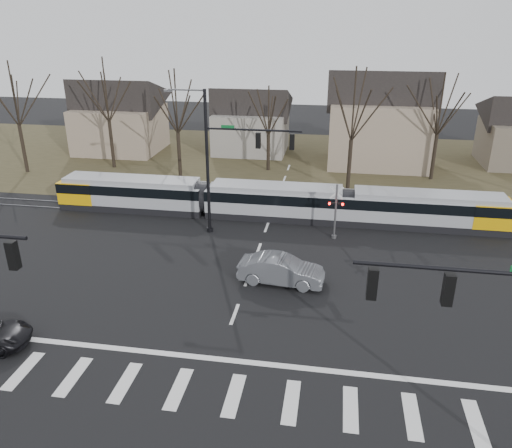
# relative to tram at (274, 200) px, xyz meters

# --- Properties ---
(ground) EXTENTS (140.00, 140.00, 0.00)m
(ground) POSITION_rel_tram_xyz_m (-0.29, -16.00, -1.44)
(ground) COLOR black
(grass_verge) EXTENTS (140.00, 28.00, 0.01)m
(grass_verge) POSITION_rel_tram_xyz_m (-0.29, 16.00, -1.43)
(grass_verge) COLOR #38331E
(grass_verge) RESTS_ON ground
(crosswalk) EXTENTS (27.00, 2.60, 0.01)m
(crosswalk) POSITION_rel_tram_xyz_m (-0.29, -20.00, -1.43)
(crosswalk) COLOR silver
(crosswalk) RESTS_ON ground
(stop_line) EXTENTS (28.00, 0.35, 0.01)m
(stop_line) POSITION_rel_tram_xyz_m (-0.29, -17.80, -1.43)
(stop_line) COLOR silver
(stop_line) RESTS_ON ground
(lane_dashes) EXTENTS (0.18, 30.00, 0.01)m
(lane_dashes) POSITION_rel_tram_xyz_m (-0.29, -0.00, -1.43)
(lane_dashes) COLOR silver
(lane_dashes) RESTS_ON ground
(rail_pair) EXTENTS (90.00, 1.52, 0.06)m
(rail_pair) POSITION_rel_tram_xyz_m (-0.29, -0.20, -1.41)
(rail_pair) COLOR #59595E
(rail_pair) RESTS_ON ground
(tram) EXTENTS (34.81, 2.58, 2.64)m
(tram) POSITION_rel_tram_xyz_m (0.00, 0.00, 0.00)
(tram) COLOR gray
(tram) RESTS_ON ground
(sedan) EXTENTS (2.66, 5.35, 1.66)m
(sedan) POSITION_rel_tram_xyz_m (1.74, -10.20, -0.61)
(sedan) COLOR #5B5E64
(sedan) RESTS_ON ground
(signal_pole_near_right) EXTENTS (6.72, 0.44, 8.00)m
(signal_pole_near_right) POSITION_rel_tram_xyz_m (9.83, -22.00, 3.73)
(signal_pole_near_right) COLOR black
(signal_pole_near_right) RESTS_ON ground
(signal_pole_far) EXTENTS (9.28, 0.44, 10.20)m
(signal_pole_far) POSITION_rel_tram_xyz_m (-2.69, -3.50, 4.26)
(signal_pole_far) COLOR black
(signal_pole_far) RESTS_ON ground
(rail_crossing_signal) EXTENTS (1.08, 0.36, 4.00)m
(rail_crossing_signal) POSITION_rel_tram_xyz_m (4.71, -3.21, 0.45)
(rail_crossing_signal) COLOR #59595B
(rail_crossing_signal) RESTS_ON ground
(tree_row) EXTENTS (59.20, 7.20, 10.00)m
(tree_row) POSITION_rel_tram_xyz_m (1.71, 10.00, 3.56)
(tree_row) COLOR black
(tree_row) RESTS_ON ground
(house_a) EXTENTS (9.72, 8.64, 8.60)m
(house_a) POSITION_rel_tram_xyz_m (-20.29, 18.00, 3.03)
(house_a) COLOR gray
(house_a) RESTS_ON ground
(house_b) EXTENTS (8.64, 7.56, 7.65)m
(house_b) POSITION_rel_tram_xyz_m (-5.29, 20.00, 2.53)
(house_b) COLOR gray
(house_b) RESTS_ON ground
(house_c) EXTENTS (10.80, 8.64, 10.10)m
(house_c) POSITION_rel_tram_xyz_m (8.71, 17.00, 3.79)
(house_c) COLOR gray
(house_c) RESTS_ON ground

